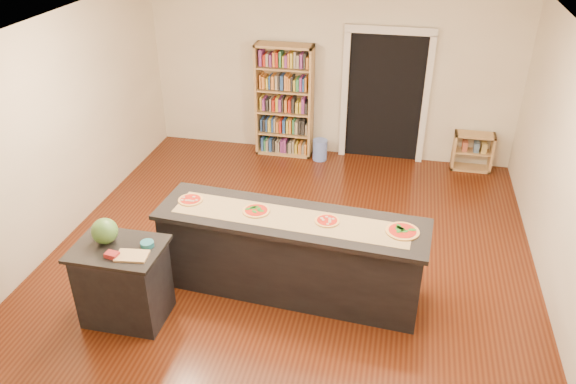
% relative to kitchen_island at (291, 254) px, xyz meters
% --- Properties ---
extents(room, '(6.00, 7.00, 2.80)m').
position_rel_kitchen_island_xyz_m(room, '(-0.14, 0.31, 0.91)').
color(room, '#EDE2C7').
rests_on(room, ground).
extents(doorway, '(1.40, 0.09, 2.21)m').
position_rel_kitchen_island_xyz_m(doorway, '(0.76, 3.77, 0.71)').
color(doorway, black).
rests_on(doorway, room).
extents(kitchen_island, '(2.98, 0.81, 0.98)m').
position_rel_kitchen_island_xyz_m(kitchen_island, '(0.00, 0.00, 0.00)').
color(kitchen_island, black).
rests_on(kitchen_island, ground).
extents(side_counter, '(0.92, 0.67, 0.91)m').
position_rel_kitchen_island_xyz_m(side_counter, '(-1.63, -0.82, -0.04)').
color(side_counter, black).
rests_on(side_counter, ground).
extents(bookshelf, '(0.94, 0.33, 1.88)m').
position_rel_kitchen_island_xyz_m(bookshelf, '(-0.87, 3.59, 0.45)').
color(bookshelf, tan).
rests_on(bookshelf, ground).
extents(low_shelf, '(0.63, 0.27, 0.63)m').
position_rel_kitchen_island_xyz_m(low_shelf, '(2.24, 3.62, -0.18)').
color(low_shelf, tan).
rests_on(low_shelf, ground).
extents(waste_bin, '(0.24, 0.24, 0.35)m').
position_rel_kitchen_island_xyz_m(waste_bin, '(-0.23, 3.46, -0.32)').
color(waste_bin, '#6A8AEC').
rests_on(waste_bin, ground).
extents(kraft_paper, '(2.61, 0.65, 0.00)m').
position_rel_kitchen_island_xyz_m(kraft_paper, '(-0.00, -0.03, 0.49)').
color(kraft_paper, olive).
rests_on(kraft_paper, kitchen_island).
extents(watermelon, '(0.27, 0.27, 0.27)m').
position_rel_kitchen_island_xyz_m(watermelon, '(-1.78, -0.75, 0.55)').
color(watermelon, '#144214').
rests_on(watermelon, side_counter).
extents(cutting_board, '(0.34, 0.25, 0.02)m').
position_rel_kitchen_island_xyz_m(cutting_board, '(-1.41, -0.93, 0.43)').
color(cutting_board, tan).
rests_on(cutting_board, side_counter).
extents(package_red, '(0.14, 0.11, 0.05)m').
position_rel_kitchen_island_xyz_m(package_red, '(-1.60, -0.98, 0.44)').
color(package_red, maroon).
rests_on(package_red, side_counter).
extents(package_teal, '(0.14, 0.14, 0.05)m').
position_rel_kitchen_island_xyz_m(package_teal, '(-1.34, -0.73, 0.44)').
color(package_teal, '#195966').
rests_on(package_teal, side_counter).
extents(pizza_a, '(0.30, 0.30, 0.02)m').
position_rel_kitchen_island_xyz_m(pizza_a, '(-1.18, 0.11, 0.50)').
color(pizza_a, tan).
rests_on(pizza_a, kitchen_island).
extents(pizza_b, '(0.29, 0.29, 0.02)m').
position_rel_kitchen_island_xyz_m(pizza_b, '(-0.39, 0.04, 0.50)').
color(pizza_b, tan).
rests_on(pizza_b, kitchen_island).
extents(pizza_c, '(0.28, 0.28, 0.02)m').
position_rel_kitchen_island_xyz_m(pizza_c, '(0.40, -0.00, 0.50)').
color(pizza_c, tan).
rests_on(pizza_c, kitchen_island).
extents(pizza_d, '(0.34, 0.34, 0.02)m').
position_rel_kitchen_island_xyz_m(pizza_d, '(1.19, -0.04, 0.50)').
color(pizza_d, tan).
rests_on(pizza_d, kitchen_island).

